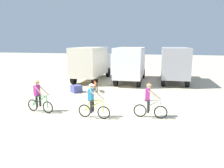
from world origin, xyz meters
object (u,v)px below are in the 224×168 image
(cyclist_orange_shirt, at_px, (39,97))
(cyclist_cowboy_hat, at_px, (93,102))
(cyclist_near_camera, at_px, (149,102))
(box_truck_cream_rv, at_px, (92,62))
(box_truck_avon_van, at_px, (131,63))
(supply_crate, at_px, (76,89))
(bicycle_spare, at_px, (95,87))
(box_truck_grey_hauler, at_px, (174,63))

(cyclist_orange_shirt, relative_size, cyclist_cowboy_hat, 1.00)
(cyclist_near_camera, bearing_deg, box_truck_cream_rv, 124.16)
(box_truck_cream_rv, xyz_separation_m, box_truck_avon_van, (3.99, 0.09, 0.00))
(cyclist_orange_shirt, height_order, cyclist_near_camera, same)
(cyclist_cowboy_hat, bearing_deg, box_truck_avon_van, 89.48)
(cyclist_near_camera, relative_size, supply_crate, 2.55)
(cyclist_near_camera, distance_m, supply_crate, 7.50)
(cyclist_cowboy_hat, bearing_deg, cyclist_orange_shirt, 177.08)
(cyclist_orange_shirt, xyz_separation_m, bicycle_spare, (1.35, 5.64, -0.45))
(cyclist_orange_shirt, bearing_deg, bicycle_spare, 76.52)
(box_truck_cream_rv, height_order, cyclist_near_camera, box_truck_cream_rv)
(bicycle_spare, bearing_deg, box_truck_cream_rv, 112.90)
(box_truck_cream_rv, height_order, box_truck_grey_hauler, same)
(box_truck_cream_rv, distance_m, box_truck_avon_van, 3.99)
(box_truck_avon_van, bearing_deg, bicycle_spare, -111.87)
(supply_crate, bearing_deg, cyclist_orange_shirt, -89.95)
(cyclist_cowboy_hat, bearing_deg, box_truck_grey_hauler, 70.47)
(box_truck_cream_rv, distance_m, cyclist_near_camera, 11.94)
(cyclist_near_camera, bearing_deg, supply_crate, 143.42)
(cyclist_near_camera, bearing_deg, box_truck_grey_hauler, 82.83)
(box_truck_avon_van, distance_m, box_truck_grey_hauler, 4.19)
(cyclist_near_camera, relative_size, bicycle_spare, 1.18)
(box_truck_cream_rv, bearing_deg, box_truck_grey_hauler, 7.94)
(box_truck_cream_rv, bearing_deg, supply_crate, -82.88)
(cyclist_orange_shirt, xyz_separation_m, cyclist_cowboy_hat, (3.22, -0.16, 0.00))
(box_truck_cream_rv, distance_m, cyclist_orange_shirt, 10.52)
(cyclist_cowboy_hat, distance_m, supply_crate, 6.17)
(box_truck_cream_rv, bearing_deg, box_truck_avon_van, 1.27)
(cyclist_orange_shirt, bearing_deg, supply_crate, 90.05)
(supply_crate, bearing_deg, cyclist_cowboy_hat, -58.33)
(cyclist_orange_shirt, relative_size, cyclist_near_camera, 1.00)
(box_truck_avon_van, xyz_separation_m, supply_crate, (-3.32, -5.47, -1.60))
(box_truck_cream_rv, bearing_deg, bicycle_spare, -67.10)
(box_truck_avon_van, distance_m, bicycle_spare, 5.47)
(cyclist_near_camera, bearing_deg, bicycle_spare, 132.70)
(box_truck_avon_van, height_order, cyclist_near_camera, box_truck_avon_van)
(cyclist_orange_shirt, relative_size, supply_crate, 2.55)
(bicycle_spare, bearing_deg, cyclist_near_camera, -47.30)
(bicycle_spare, bearing_deg, cyclist_cowboy_hat, -72.17)
(cyclist_cowboy_hat, height_order, bicycle_spare, cyclist_cowboy_hat)
(cyclist_near_camera, height_order, bicycle_spare, cyclist_near_camera)
(box_truck_avon_van, distance_m, cyclist_orange_shirt, 11.09)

